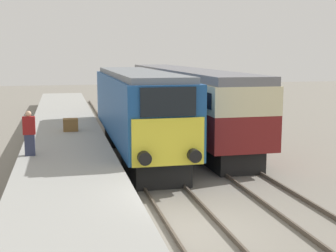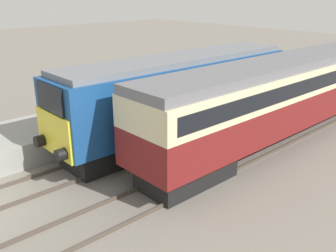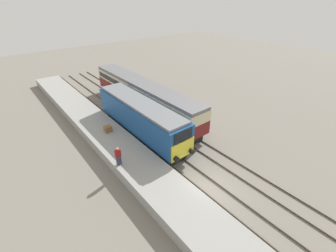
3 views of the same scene
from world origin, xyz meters
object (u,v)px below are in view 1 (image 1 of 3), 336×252
Objects in this scene: luggage_crate at (71,125)px; locomotive at (138,109)px; passenger_carriage at (183,95)px; person_on_platform at (29,133)px.

locomotive is at bearing -24.95° from luggage_crate.
person_on_platform is at bearing -133.42° from passenger_carriage.
passenger_carriage is 7.30m from luggage_crate.
person_on_platform is (-8.02, -8.48, -0.51)m from passenger_carriage.
locomotive is 5.99m from person_on_platform.
passenger_carriage is 11.84× the size of person_on_platform.
person_on_platform is (-4.62, -3.79, -0.32)m from locomotive.
passenger_carriage reaches higher than person_on_platform.
passenger_carriage reaches higher than luggage_crate.
passenger_carriage is 11.68m from person_on_platform.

